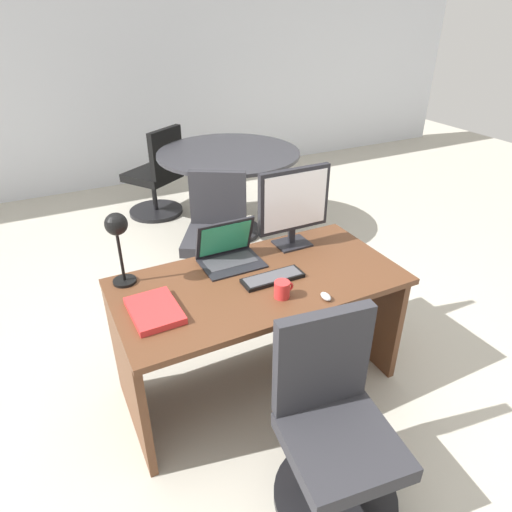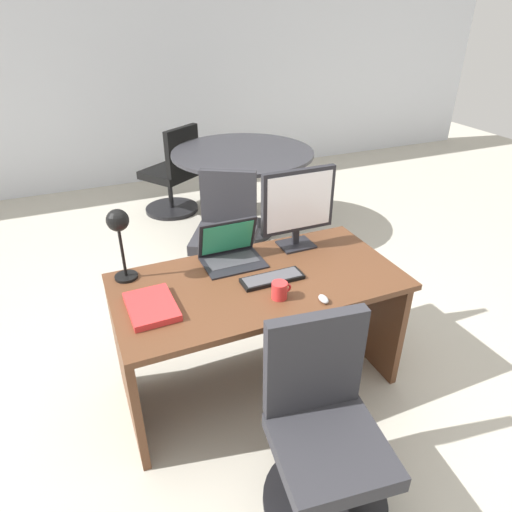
{
  "view_description": "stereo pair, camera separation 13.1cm",
  "coord_description": "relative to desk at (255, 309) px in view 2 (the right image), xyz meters",
  "views": [
    {
      "loc": [
        -0.92,
        -1.78,
        1.99
      ],
      "look_at": [
        0.0,
        0.04,
        0.84
      ],
      "focal_mm": 31.81,
      "sensor_mm": 36.0,
      "label": 1
    },
    {
      "loc": [
        -0.8,
        -1.83,
        1.99
      ],
      "look_at": [
        0.0,
        0.04,
        0.84
      ],
      "focal_mm": 31.81,
      "sensor_mm": 36.0,
      "label": 2
    }
  ],
  "objects": [
    {
      "name": "ground",
      "position": [
        0.0,
        1.45,
        -0.5
      ],
      "size": [
        12.0,
        12.0,
        0.0
      ],
      "primitive_type": "plane",
      "color": "#B7B2A3"
    },
    {
      "name": "back_wall",
      "position": [
        0.0,
        3.75,
        0.9
      ],
      "size": [
        10.0,
        0.1,
        2.8
      ],
      "primitive_type": "cube",
      "color": "silver",
      "rests_on": "ground"
    },
    {
      "name": "desk",
      "position": [
        0.0,
        0.0,
        0.0
      ],
      "size": [
        1.5,
        0.75,
        0.72
      ],
      "color": "#56331E",
      "rests_on": "ground"
    },
    {
      "name": "monitor",
      "position": [
        0.35,
        0.21,
        0.49
      ],
      "size": [
        0.44,
        0.16,
        0.47
      ],
      "color": "black",
      "rests_on": "desk"
    },
    {
      "name": "laptop",
      "position": [
        -0.06,
        0.21,
        0.29
      ],
      "size": [
        0.33,
        0.25,
        0.24
      ],
      "color": "black",
      "rests_on": "desk"
    },
    {
      "name": "keyboard",
      "position": [
        0.06,
        -0.08,
        0.23
      ],
      "size": [
        0.33,
        0.11,
        0.02
      ],
      "color": "black",
      "rests_on": "desk"
    },
    {
      "name": "mouse",
      "position": [
        0.21,
        -0.36,
        0.24
      ],
      "size": [
        0.04,
        0.07,
        0.03
      ],
      "color": "#B7BABF",
      "rests_on": "desk"
    },
    {
      "name": "desk_lamp",
      "position": [
        -0.63,
        0.21,
        0.51
      ],
      "size": [
        0.12,
        0.14,
        0.4
      ],
      "color": "black",
      "rests_on": "desk"
    },
    {
      "name": "book",
      "position": [
        -0.57,
        -0.09,
        0.24
      ],
      "size": [
        0.22,
        0.3,
        0.03
      ],
      "color": "red",
      "rests_on": "desk"
    },
    {
      "name": "coffee_mug",
      "position": [
        0.03,
        -0.24,
        0.26
      ],
      "size": [
        0.1,
        0.08,
        0.09
      ],
      "color": "red",
      "rests_on": "desk"
    },
    {
      "name": "office_chair",
      "position": [
        -0.02,
        -0.79,
        -0.16
      ],
      "size": [
        0.56,
        0.56,
        0.9
      ],
      "color": "black",
      "rests_on": "ground"
    },
    {
      "name": "meeting_table",
      "position": [
        0.67,
        1.86,
        0.11
      ],
      "size": [
        1.29,
        1.29,
        0.81
      ],
      "color": "black",
      "rests_on": "ground"
    },
    {
      "name": "meeting_chair_near",
      "position": [
        0.22,
        1.09,
        -0.15
      ],
      "size": [
        0.63,
        0.64,
        0.87
      ],
      "color": "black",
      "rests_on": "ground"
    },
    {
      "name": "meeting_chair_far",
      "position": [
        0.18,
        2.6,
        -0.13
      ],
      "size": [
        0.64,
        0.65,
        0.92
      ],
      "color": "black",
      "rests_on": "ground"
    }
  ]
}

